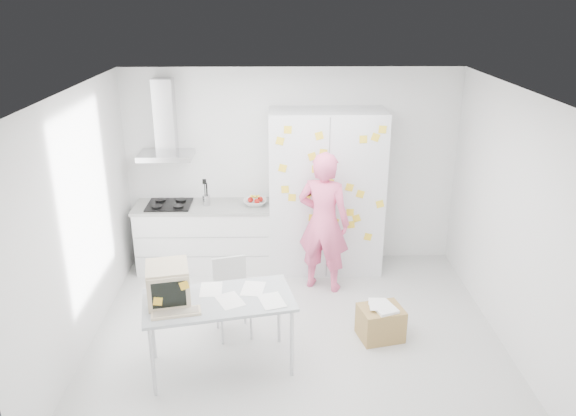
{
  "coord_description": "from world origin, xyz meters",
  "views": [
    {
      "loc": [
        -0.18,
        -5.37,
        3.57
      ],
      "look_at": [
        -0.07,
        0.73,
        1.24
      ],
      "focal_mm": 35.0,
      "sensor_mm": 36.0,
      "label": 1
    }
  ],
  "objects_px": {
    "desk": "(187,292)",
    "cardboard_box": "(381,322)",
    "person": "(324,222)",
    "chair": "(232,292)"
  },
  "relations": [
    {
      "from": "desk",
      "to": "cardboard_box",
      "type": "height_order",
      "value": "desk"
    },
    {
      "from": "person",
      "to": "chair",
      "type": "bearing_deg",
      "value": 64.28
    },
    {
      "from": "person",
      "to": "desk",
      "type": "relative_size",
      "value": 1.16
    },
    {
      "from": "desk",
      "to": "chair",
      "type": "height_order",
      "value": "desk"
    },
    {
      "from": "desk",
      "to": "chair",
      "type": "bearing_deg",
      "value": 49.6
    },
    {
      "from": "chair",
      "to": "cardboard_box",
      "type": "xyz_separation_m",
      "value": [
        1.64,
        -0.17,
        -0.3
      ]
    },
    {
      "from": "desk",
      "to": "cardboard_box",
      "type": "bearing_deg",
      "value": 2.3
    },
    {
      "from": "chair",
      "to": "cardboard_box",
      "type": "bearing_deg",
      "value": -20.82
    },
    {
      "from": "chair",
      "to": "cardboard_box",
      "type": "relative_size",
      "value": 1.63
    },
    {
      "from": "person",
      "to": "cardboard_box",
      "type": "distance_m",
      "value": 1.48
    }
  ]
}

